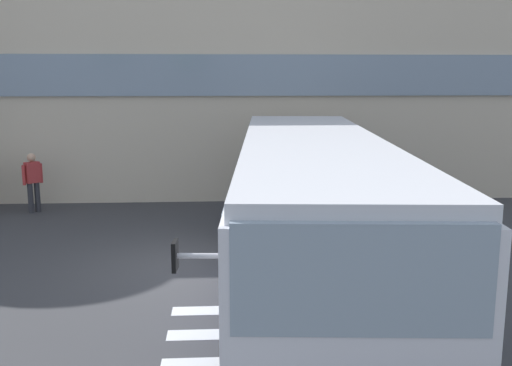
# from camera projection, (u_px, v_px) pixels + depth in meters

# --- Properties ---
(ground_plane) EXTENTS (80.00, 90.00, 0.02)m
(ground_plane) POSITION_uv_depth(u_px,v_px,m) (192.00, 265.00, 11.91)
(ground_plane) COLOR #353538
(ground_plane) RESTS_ON ground
(bay_paint_stripes) EXTENTS (4.40, 3.96, 0.01)m
(bay_paint_stripes) POSITION_uv_depth(u_px,v_px,m) (324.00, 361.00, 7.90)
(bay_paint_stripes) COLOR silver
(bay_paint_stripes) RESTS_ON ground
(terminal_building) EXTENTS (24.80, 13.80, 7.77)m
(terminal_building) POSITION_uv_depth(u_px,v_px,m) (187.00, 73.00, 22.59)
(terminal_building) COLOR beige
(terminal_building) RESTS_ON ground
(bus_main_foreground) EXTENTS (3.81, 11.89, 2.70)m
(bus_main_foreground) POSITION_uv_depth(u_px,v_px,m) (312.00, 211.00, 10.76)
(bus_main_foreground) COLOR silver
(bus_main_foreground) RESTS_ON ground
(passenger_by_doorway) EXTENTS (0.51, 0.51, 1.68)m
(passenger_by_doorway) POSITION_uv_depth(u_px,v_px,m) (32.00, 178.00, 16.27)
(passenger_by_doorway) COLOR #2D2D33
(passenger_by_doorway) RESTS_ON ground
(safety_bollard_yellow) EXTENTS (0.18, 0.18, 0.90)m
(safety_bollard_yellow) POSITION_uv_depth(u_px,v_px,m) (254.00, 204.00, 15.45)
(safety_bollard_yellow) COLOR yellow
(safety_bollard_yellow) RESTS_ON ground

